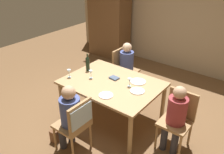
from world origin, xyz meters
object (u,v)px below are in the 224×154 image
object	(u,v)px
chair_right_end	(178,116)
dinner_plate_host	(138,82)
person_man_guest	(69,114)
handbag	(58,133)
person_man_bearded	(176,114)
wine_glass_near_right	(91,73)
wine_glass_near_left	(130,81)
dinner_plate_guest_right	(106,95)
wine_bottle_tall_green	(88,63)
dining_table	(112,86)
person_woman_host	(128,64)
chair_far_left	(123,67)
wine_glass_centre	(69,72)
armoire_cabinet	(109,18)
dinner_plate_guest_left	(137,91)
chair_near	(77,121)

from	to	relation	value
chair_right_end	dinner_plate_host	world-z (taller)	chair_right_end
person_man_guest	handbag	size ratio (longest dim) A/B	3.99
person_man_bearded	wine_glass_near_right	size ratio (longest dim) A/B	7.29
wine_glass_near_left	dinner_plate_host	world-z (taller)	wine_glass_near_left
wine_glass_near_right	handbag	xyz separation A→B (m)	(0.04, -0.87, -0.75)
person_man_bearded	dinner_plate_guest_right	distance (m)	1.08
wine_bottle_tall_green	handbag	size ratio (longest dim) A/B	1.20
person_man_bearded	handbag	size ratio (longest dim) A/B	3.88
dining_table	person_woman_host	world-z (taller)	person_woman_host
wine_glass_near_left	chair_far_left	bearing A→B (deg)	130.10
wine_glass_centre	dinner_plate_guest_right	distance (m)	0.91
dinner_plate_guest_right	handbag	xyz separation A→B (m)	(-0.54, -0.58, -0.65)
person_woman_host	handbag	distance (m)	2.02
armoire_cabinet	chair_right_end	xyz separation A→B (m)	(3.10, -2.26, -0.56)
wine_glass_centre	dinner_plate_guest_right	world-z (taller)	wine_glass_centre
person_man_bearded	wine_bottle_tall_green	distance (m)	1.84
armoire_cabinet	dinner_plate_guest_left	bearing A→B (deg)	-43.99
chair_far_left	handbag	distance (m)	2.00
armoire_cabinet	dinner_plate_guest_right	bearing A→B (deg)	-52.54
dinner_plate_guest_left	dinner_plate_guest_right	distance (m)	0.52
person_man_bearded	dinner_plate_guest_right	xyz separation A→B (m)	(-1.01, -0.37, 0.12)
chair_right_end	wine_glass_near_right	world-z (taller)	chair_right_end
chair_right_end	wine_glass_near_right	size ratio (longest dim) A/B	6.17
chair_far_left	person_man_guest	xyz separation A→B (m)	(0.43, -1.95, 0.11)
chair_right_end	wine_bottle_tall_green	xyz separation A→B (m)	(-1.82, -0.01, 0.36)
person_man_guest	chair_far_left	bearing A→B (deg)	12.36
person_man_guest	handbag	xyz separation A→B (m)	(-0.32, 0.00, -0.54)
chair_right_end	person_man_bearded	size ratio (longest dim) A/B	0.85
wine_bottle_tall_green	wine_glass_near_right	size ratio (longest dim) A/B	2.25
dining_table	wine_bottle_tall_green	size ratio (longest dim) A/B	4.84
person_man_guest	wine_glass_centre	bearing A→B (deg)	46.16
armoire_cabinet	chair_right_end	bearing A→B (deg)	-36.03
person_woman_host	wine_bottle_tall_green	xyz separation A→B (m)	(-0.29, -0.90, 0.26)
chair_near	person_man_guest	size ratio (longest dim) A/B	0.82
dining_table	wine_bottle_tall_green	distance (m)	0.67
chair_near	wine_glass_near_left	world-z (taller)	chair_near
chair_right_end	chair_near	world-z (taller)	same
chair_far_left	person_man_guest	size ratio (longest dim) A/B	0.82
person_man_bearded	wine_glass_near_right	world-z (taller)	person_man_bearded
handbag	chair_right_end	bearing A→B (deg)	34.54
person_woman_host	wine_bottle_tall_green	size ratio (longest dim) A/B	3.27
chair_right_end	handbag	xyz separation A→B (m)	(-1.54, -1.06, -0.42)
chair_near	handbag	size ratio (longest dim) A/B	3.29
chair_far_left	dinner_plate_host	world-z (taller)	chair_far_left
wine_glass_centre	chair_far_left	bearing A→B (deg)	78.66
wine_glass_centre	wine_glass_near_right	distance (m)	0.39
dinner_plate_guest_right	wine_glass_centre	bearing A→B (deg)	175.00
person_man_guest	wine_bottle_tall_green	size ratio (longest dim) A/B	3.33
chair_near	dinner_plate_guest_right	xyz separation A→B (m)	(0.06, 0.58, 0.16)
wine_bottle_tall_green	wine_glass_centre	xyz separation A→B (m)	(-0.08, -0.39, -0.04)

